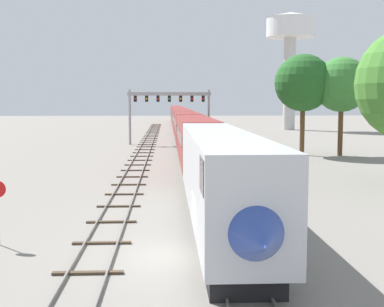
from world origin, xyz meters
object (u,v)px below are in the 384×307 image
passenger_train (182,122)px  trackside_tree_mid (303,83)px  water_tower (290,36)px  signal_gantry (169,104)px  trackside_tree_left (342,85)px

passenger_train → trackside_tree_mid: 35.45m
passenger_train → water_tower: size_ratio=6.10×
passenger_train → signal_gantry: signal_gantry is taller
passenger_train → water_tower: bearing=40.2°
signal_gantry → trackside_tree_mid: size_ratio=1.03×
signal_gantry → trackside_tree_mid: bearing=-45.6°
trackside_tree_left → trackside_tree_mid: bearing=166.7°
water_tower → passenger_train: bearing=-139.8°
signal_gantry → passenger_train: bearing=82.3°
passenger_train → signal_gantry: size_ratio=12.79×
water_tower → trackside_tree_mid: size_ratio=2.16×
passenger_train → signal_gantry: 17.10m
signal_gantry → water_tower: 47.73m
water_tower → trackside_tree_left: size_ratio=2.24×
signal_gantry → water_tower: water_tower is taller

